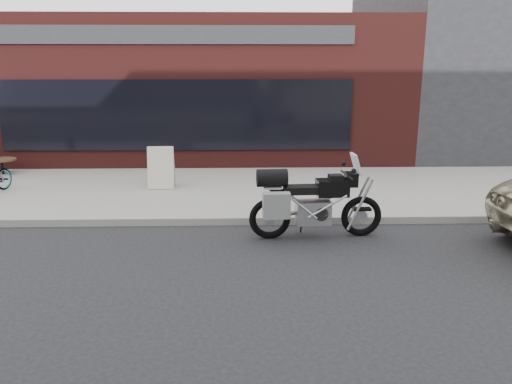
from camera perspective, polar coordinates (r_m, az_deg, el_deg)
name	(u,v)px	position (r m, az deg, el deg)	size (l,w,h in m)	color
ground	(254,328)	(6.23, -0.25, -15.33)	(120.00, 120.00, 0.00)	black
near_sidewalk	(248,186)	(12.78, -0.94, 0.66)	(44.00, 6.00, 0.15)	gray
storefront	(193,88)	(19.51, -7.19, 11.72)	(14.00, 10.07, 4.50)	#4F1B19
neighbour_building	(506,68)	(21.89, 26.71, 12.58)	(10.00, 10.00, 6.00)	#252429
motorcycle	(308,202)	(9.08, 5.94, -1.19)	(2.47, 0.89, 1.56)	black
sandwich_sign	(161,167)	(12.52, -10.79, 2.85)	(0.67, 0.62, 1.01)	beige
cafe_table	(2,160)	(15.48, -27.08, 3.26)	(0.75, 0.75, 0.43)	black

